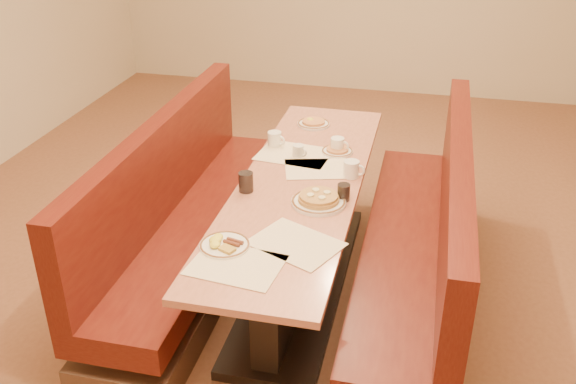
% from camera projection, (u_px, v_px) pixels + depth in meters
% --- Properties ---
extents(ground, '(8.00, 8.00, 0.00)m').
position_uv_depth(ground, '(300.00, 285.00, 4.14)').
color(ground, '#9E6647').
rests_on(ground, ground).
extents(diner_table, '(0.70, 2.50, 0.75)m').
position_uv_depth(diner_table, '(300.00, 236.00, 3.97)').
color(diner_table, black).
rests_on(diner_table, ground).
extents(booth_left, '(0.55, 2.50, 1.05)m').
position_uv_depth(booth_left, '(189.00, 224.00, 4.12)').
color(booth_left, '#4C3326').
rests_on(booth_left, ground).
extents(booth_right, '(0.55, 2.50, 1.05)m').
position_uv_depth(booth_right, '(420.00, 252.00, 3.82)').
color(booth_right, '#4C3326').
rests_on(booth_right, ground).
extents(placemat_near_left, '(0.46, 0.36, 0.00)m').
position_uv_depth(placemat_near_left, '(236.00, 265.00, 3.01)').
color(placemat_near_left, '#FFF5C7').
rests_on(placemat_near_left, diner_table).
extents(placemat_near_right, '(0.52, 0.46, 0.00)m').
position_uv_depth(placemat_near_right, '(296.00, 243.00, 3.18)').
color(placemat_near_right, '#FFF5C7').
rests_on(placemat_near_right, diner_table).
extents(placemat_far_left, '(0.49, 0.40, 0.00)m').
position_uv_depth(placemat_far_left, '(294.00, 154.00, 4.13)').
color(placemat_far_left, '#FFF5C7').
rests_on(placemat_far_left, diner_table).
extents(placemat_far_right, '(0.45, 0.38, 0.00)m').
position_uv_depth(placemat_far_right, '(317.00, 169.00, 3.93)').
color(placemat_far_right, '#FFF5C7').
rests_on(placemat_far_right, diner_table).
extents(pancake_plate, '(0.30, 0.30, 0.07)m').
position_uv_depth(pancake_plate, '(319.00, 200.00, 3.54)').
color(pancake_plate, white).
rests_on(pancake_plate, diner_table).
extents(eggs_plate, '(0.25, 0.25, 0.05)m').
position_uv_depth(eggs_plate, '(224.00, 244.00, 3.15)').
color(eggs_plate, white).
rests_on(eggs_plate, diner_table).
extents(extra_plate_mid, '(0.20, 0.20, 0.04)m').
position_uv_depth(extra_plate_mid, '(337.00, 151.00, 4.15)').
color(extra_plate_mid, white).
rests_on(extra_plate_mid, diner_table).
extents(extra_plate_far, '(0.23, 0.23, 0.05)m').
position_uv_depth(extra_plate_far, '(313.00, 123.00, 4.57)').
color(extra_plate_far, white).
rests_on(extra_plate_far, diner_table).
extents(coffee_mug_a, '(0.13, 0.09, 0.10)m').
position_uv_depth(coffee_mug_a, '(352.00, 169.00, 3.82)').
color(coffee_mug_a, white).
rests_on(coffee_mug_a, diner_table).
extents(coffee_mug_b, '(0.10, 0.07, 0.08)m').
position_uv_depth(coffee_mug_b, '(299.00, 151.00, 4.09)').
color(coffee_mug_b, white).
rests_on(coffee_mug_b, diner_table).
extents(coffee_mug_c, '(0.12, 0.09, 0.09)m').
position_uv_depth(coffee_mug_c, '(338.00, 145.00, 4.15)').
color(coffee_mug_c, white).
rests_on(coffee_mug_c, diner_table).
extents(coffee_mug_d, '(0.13, 0.09, 0.10)m').
position_uv_depth(coffee_mug_d, '(275.00, 139.00, 4.23)').
color(coffee_mug_d, white).
rests_on(coffee_mug_d, diner_table).
extents(soda_tumbler_near, '(0.08, 0.08, 0.12)m').
position_uv_depth(soda_tumbler_near, '(246.00, 182.00, 3.66)').
color(soda_tumbler_near, black).
rests_on(soda_tumbler_near, diner_table).
extents(soda_tumbler_mid, '(0.07, 0.07, 0.10)m').
position_uv_depth(soda_tumbler_mid, '(344.00, 192.00, 3.56)').
color(soda_tumbler_mid, black).
rests_on(soda_tumbler_mid, diner_table).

